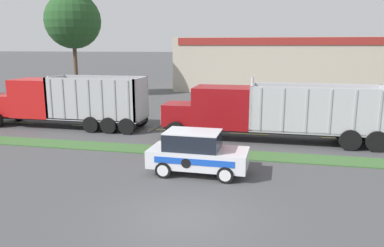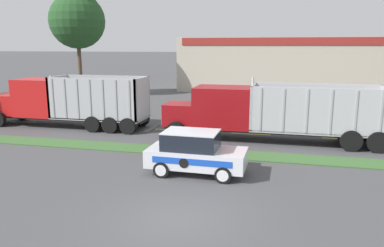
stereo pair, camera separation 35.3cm
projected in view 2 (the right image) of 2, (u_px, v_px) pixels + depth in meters
ground_plane at (178, 218)px, 11.78m from camera, size 600.00×600.00×0.00m
grass_verge at (217, 154)px, 18.70m from camera, size 120.00×1.54×0.06m
centre_line_2 at (22, 122)px, 26.62m from camera, size 2.40×0.14×0.01m
centre_line_3 at (91, 125)px, 25.40m from camera, size 2.40×0.14×0.01m
centre_line_4 at (167, 130)px, 24.18m from camera, size 2.40×0.14×0.01m
centre_line_5 at (251, 134)px, 22.96m from camera, size 2.40×0.14×0.01m
centre_line_6 at (344, 139)px, 21.73m from camera, size 2.40×0.14×0.01m
dump_truck_mid at (248, 112)px, 21.27m from camera, size 12.17×2.71×3.67m
dump_truck_trail at (54, 102)px, 25.07m from camera, size 11.00×2.70×3.46m
rally_car at (195, 152)px, 15.74m from camera, size 4.17×2.03×1.86m
store_building_backdrop at (297, 64)px, 45.91m from camera, size 27.39×12.10×6.23m
tree_behind_centre at (77, 15)px, 38.61m from camera, size 5.73×5.73×12.15m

